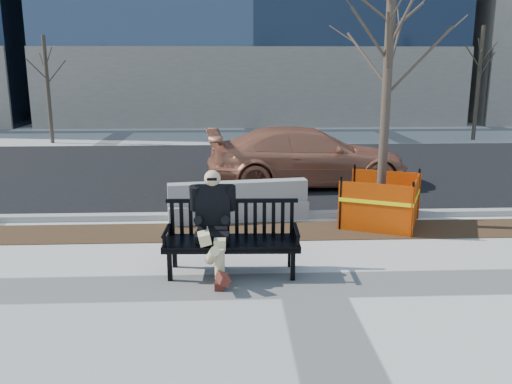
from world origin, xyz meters
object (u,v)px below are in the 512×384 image
seated_man (214,272)px  jersey_barrier_left (238,220)px  bench (232,273)px  tree_fence (379,224)px  sedan (307,185)px

seated_man → jersey_barrier_left: bearing=83.3°
bench → tree_fence: (2.99, 2.48, 0.00)m
bench → jersey_barrier_left: bench is taller
tree_fence → sedan: (-0.96, 3.66, 0.00)m
tree_fence → jersey_barrier_left: 2.88m
tree_fence → sedan: bearing=104.7°
seated_man → tree_fence: size_ratio=0.30×
jersey_barrier_left → seated_man: bearing=-106.8°
bench → sedan: size_ratio=0.40×
seated_man → tree_fence: bearing=38.3°
tree_fence → sedan: 3.78m
sedan → jersey_barrier_left: 3.73m
bench → jersey_barrier_left: 2.93m
seated_man → jersey_barrier_left: seated_man is taller
bench → seated_man: 0.29m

